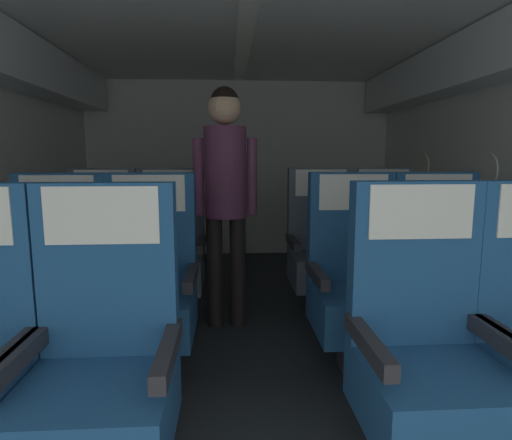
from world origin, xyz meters
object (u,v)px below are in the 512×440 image
at_px(seat_c_left_window, 101,255).
at_px(seat_c_left_aisle, 170,254).
at_px(seat_b_left_aisle, 149,290).
at_px(seat_b_right_window, 355,286).
at_px(seat_b_right_aisle, 440,285).
at_px(seat_c_right_aisle, 385,251).
at_px(seat_c_right_window, 322,252).
at_px(flight_attendant, 225,182).
at_px(seat_a_left_aisle, 102,371).
at_px(seat_b_left_window, 57,292).
at_px(seat_a_right_window, 425,357).

xyz_separation_m(seat_c_left_window, seat_c_left_aisle, (0.50, -0.01, 0.00)).
xyz_separation_m(seat_b_left_aisle, seat_c_left_window, (-0.50, 0.86, 0.00)).
bearing_deg(seat_b_right_window, seat_b_right_aisle, -0.52).
bearing_deg(seat_c_right_aisle, seat_b_left_aisle, -152.47).
relative_size(seat_c_left_window, seat_c_right_window, 1.00).
distance_m(seat_c_right_aisle, flight_attendant, 1.34).
bearing_deg(seat_b_right_window, seat_c_right_window, 89.94).
bearing_deg(seat_c_left_window, seat_b_left_aisle, -59.65).
height_order(seat_b_right_aisle, flight_attendant, flight_attendant).
relative_size(seat_b_left_aisle, seat_b_right_aisle, 1.00).
distance_m(seat_b_right_aisle, flight_attendant, 1.47).
height_order(seat_c_left_aisle, flight_attendant, flight_attendant).
bearing_deg(seat_b_right_aisle, seat_c_right_aisle, 90.08).
xyz_separation_m(seat_b_right_aisle, flight_attendant, (-1.21, 0.63, 0.54)).
height_order(seat_a_left_aisle, seat_b_right_window, same).
distance_m(seat_b_right_aisle, seat_c_left_aisle, 1.83).
bearing_deg(seat_a_left_aisle, seat_b_left_aisle, 89.88).
distance_m(seat_b_left_window, seat_b_right_aisle, 2.11).
distance_m(seat_a_left_aisle, seat_b_left_window, 0.99).
bearing_deg(seat_c_left_window, seat_c_right_window, -0.27).
bearing_deg(seat_c_left_aisle, flight_attendant, -27.67).
bearing_deg(seat_c_right_window, seat_b_left_window, -152.20).
bearing_deg(seat_a_right_window, seat_c_left_aisle, 123.81).
relative_size(seat_a_left_aisle, seat_b_right_window, 1.00).
height_order(seat_b_left_window, seat_b_left_aisle, same).
relative_size(seat_b_left_aisle, seat_c_left_aisle, 1.00).
height_order(seat_b_right_aisle, seat_b_right_window, same).
xyz_separation_m(seat_a_left_aisle, seat_c_right_aisle, (1.62, 1.72, 0.00)).
relative_size(seat_b_left_window, seat_c_right_window, 1.00).
bearing_deg(seat_a_right_window, flight_attendant, 116.01).
relative_size(seat_a_left_aisle, seat_a_right_window, 1.00).
xyz_separation_m(seat_b_right_aisle, seat_c_left_window, (-2.12, 0.86, 0.00)).
bearing_deg(seat_a_left_aisle, flight_attendant, 74.54).
bearing_deg(seat_b_right_aisle, seat_a_right_window, -119.99).
height_order(seat_b_right_window, seat_c_right_aisle, same).
height_order(seat_a_left_aisle, seat_c_left_aisle, same).
bearing_deg(seat_b_right_window, seat_b_left_window, -179.92).
distance_m(seat_b_left_window, flight_attendant, 1.22).
height_order(seat_a_left_aisle, seat_b_left_aisle, same).
distance_m(seat_a_left_aisle, flight_attendant, 1.65).
xyz_separation_m(seat_b_right_window, flight_attendant, (-0.72, 0.63, 0.54)).
bearing_deg(seat_c_left_window, flight_attendant, -14.13).
relative_size(seat_a_left_aisle, seat_b_left_window, 1.00).
relative_size(seat_c_left_window, seat_c_right_aisle, 1.00).
bearing_deg(seat_a_left_aisle, seat_c_left_aisle, 89.98).
bearing_deg(seat_a_left_aisle, seat_c_right_aisle, 46.64).
bearing_deg(seat_b_right_window, flight_attendant, 138.93).
relative_size(seat_b_right_aisle, flight_attendant, 0.67).
height_order(seat_b_left_window, seat_c_left_window, same).
bearing_deg(seat_b_left_aisle, seat_b_right_window, -0.15).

